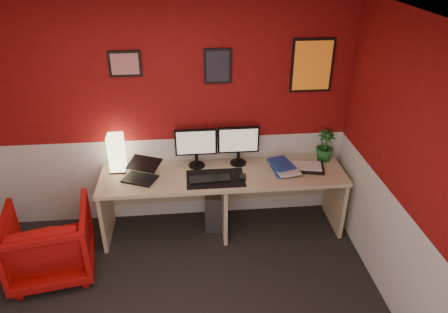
% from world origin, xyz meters
% --- Properties ---
extents(ceiling, '(4.00, 3.50, 0.01)m').
position_xyz_m(ceiling, '(0.00, 0.00, 2.50)').
color(ceiling, white).
rests_on(ceiling, ground).
extents(wall_back, '(4.00, 0.01, 2.50)m').
position_xyz_m(wall_back, '(0.00, 1.75, 1.25)').
color(wall_back, maroon).
rests_on(wall_back, ground).
extents(wall_right, '(0.01, 3.50, 2.50)m').
position_xyz_m(wall_right, '(2.00, 0.00, 1.25)').
color(wall_right, maroon).
rests_on(wall_right, ground).
extents(wainscot_back, '(4.00, 0.01, 1.00)m').
position_xyz_m(wainscot_back, '(0.00, 1.75, 0.50)').
color(wainscot_back, silver).
rests_on(wainscot_back, ground).
extents(wainscot_right, '(0.01, 3.50, 1.00)m').
position_xyz_m(wainscot_right, '(2.00, 0.00, 0.50)').
color(wainscot_right, silver).
rests_on(wainscot_right, ground).
extents(desk, '(2.60, 0.65, 0.73)m').
position_xyz_m(desk, '(0.61, 1.41, 0.36)').
color(desk, tan).
rests_on(desk, ground).
extents(shoji_lamp, '(0.16, 0.16, 0.40)m').
position_xyz_m(shoji_lamp, '(-0.50, 1.59, 0.93)').
color(shoji_lamp, '#FFE5B2').
rests_on(shoji_lamp, desk).
extents(laptop, '(0.40, 0.34, 0.22)m').
position_xyz_m(laptop, '(-0.26, 1.37, 0.84)').
color(laptop, black).
rests_on(laptop, desk).
extents(monitor_left, '(0.45, 0.06, 0.58)m').
position_xyz_m(monitor_left, '(0.34, 1.60, 1.02)').
color(monitor_left, black).
rests_on(monitor_left, desk).
extents(monitor_right, '(0.45, 0.06, 0.58)m').
position_xyz_m(monitor_right, '(0.80, 1.61, 1.02)').
color(monitor_right, black).
rests_on(monitor_right, desk).
extents(desk_mat, '(0.60, 0.38, 0.01)m').
position_xyz_m(desk_mat, '(0.52, 1.32, 0.73)').
color(desk_mat, black).
rests_on(desk_mat, desk).
extents(keyboard, '(0.43, 0.16, 0.02)m').
position_xyz_m(keyboard, '(0.46, 1.29, 0.74)').
color(keyboard, black).
rests_on(keyboard, desk_mat).
extents(mouse, '(0.08, 0.11, 0.03)m').
position_xyz_m(mouse, '(0.80, 1.29, 0.75)').
color(mouse, black).
rests_on(mouse, desk_mat).
extents(book_bottom, '(0.23, 0.29, 0.03)m').
position_xyz_m(book_bottom, '(1.15, 1.38, 0.74)').
color(book_bottom, navy).
rests_on(book_bottom, desk).
extents(book_middle, '(0.27, 0.35, 0.02)m').
position_xyz_m(book_middle, '(1.16, 1.38, 0.77)').
color(book_middle, silver).
rests_on(book_middle, book_bottom).
extents(book_top, '(0.28, 0.33, 0.03)m').
position_xyz_m(book_top, '(1.13, 1.42, 0.79)').
color(book_top, navy).
rests_on(book_top, book_middle).
extents(zen_tray, '(0.40, 0.32, 0.03)m').
position_xyz_m(zen_tray, '(1.53, 1.43, 0.74)').
color(zen_tray, black).
rests_on(zen_tray, desk).
extents(potted_plant, '(0.23, 0.23, 0.35)m').
position_xyz_m(potted_plant, '(1.76, 1.61, 0.91)').
color(potted_plant, '#19591E').
rests_on(potted_plant, desk).
extents(pc_tower, '(0.28, 0.48, 0.45)m').
position_xyz_m(pc_tower, '(0.54, 1.55, 0.23)').
color(pc_tower, '#99999E').
rests_on(pc_tower, ground).
extents(armchair, '(0.88, 0.90, 0.71)m').
position_xyz_m(armchair, '(-1.12, 0.91, 0.36)').
color(armchair, '#A50806').
rests_on(armchair, ground).
extents(art_left, '(0.32, 0.02, 0.26)m').
position_xyz_m(art_left, '(-0.33, 1.74, 1.85)').
color(art_left, red).
rests_on(art_left, wall_back).
extents(art_center, '(0.28, 0.02, 0.36)m').
position_xyz_m(art_center, '(0.59, 1.74, 1.80)').
color(art_center, black).
rests_on(art_center, wall_back).
extents(art_right, '(0.44, 0.02, 0.56)m').
position_xyz_m(art_right, '(1.56, 1.74, 1.78)').
color(art_right, orange).
rests_on(art_right, wall_back).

